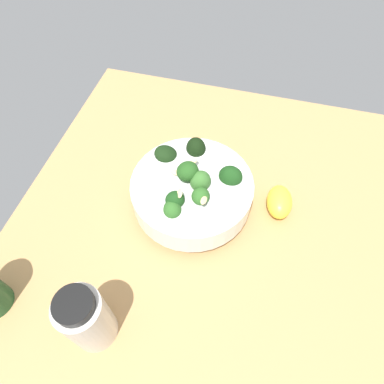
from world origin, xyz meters
TOP-DOWN VIEW (x-y plane):
  - ground_plane at (0.00, 0.00)cm, footprint 71.81×71.81cm
  - bowl_of_broccoli at (3.96, -1.05)cm, footprint 21.72×21.72cm
  - lemon_wedge at (-11.89, -4.16)cm, footprint 5.49×7.61cm
  - bottle_tall at (12.12, 25.02)cm, footprint 6.47×6.47cm

SIDE VIEW (x-z plane):
  - ground_plane at x=0.00cm, z-range -4.34..0.00cm
  - lemon_wedge at x=-11.89cm, z-range 0.00..4.06cm
  - bowl_of_broccoli at x=3.96cm, z-range -1.01..9.98cm
  - bottle_tall at x=12.12cm, z-range -0.26..13.20cm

